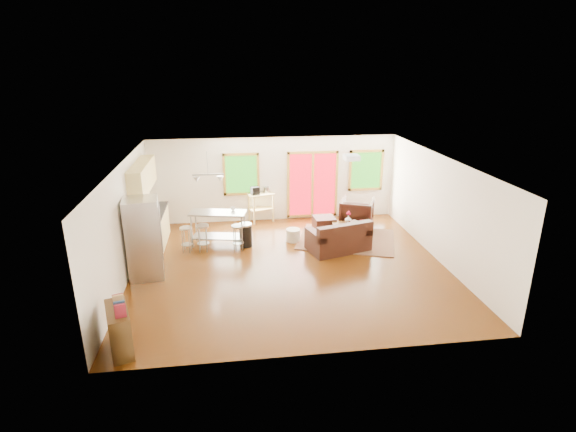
{
  "coord_description": "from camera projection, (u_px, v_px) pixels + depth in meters",
  "views": [
    {
      "loc": [
        -1.38,
        -9.85,
        4.74
      ],
      "look_at": [
        0.0,
        0.3,
        1.2
      ],
      "focal_mm": 28.0,
      "sensor_mm": 36.0,
      "label": 1
    }
  ],
  "objects": [
    {
      "name": "loveseat",
      "position": [
        339.0,
        239.0,
        11.77
      ],
      "size": [
        1.74,
        1.28,
        0.83
      ],
      "rotation": [
        0.0,
        0.0,
        0.28
      ],
      "color": "black",
      "rests_on": "floor"
    },
    {
      "name": "book",
      "position": [
        360.0,
        217.0,
        12.72
      ],
      "size": [
        0.23,
        0.06,
        0.3
      ],
      "primitive_type": "imported",
      "rotation": [
        0.0,
        0.0,
        -0.15
      ],
      "color": "maroon",
      "rests_on": "coffee_table"
    },
    {
      "name": "cup",
      "position": [
        233.0,
        208.0,
        12.05
      ],
      "size": [
        0.14,
        0.12,
        0.12
      ],
      "primitive_type": "imported",
      "rotation": [
        0.0,
        0.0,
        -0.2
      ],
      "color": "white",
      "rests_on": "island"
    },
    {
      "name": "kitchen_cart",
      "position": [
        260.0,
        197.0,
        13.77
      ],
      "size": [
        0.86,
        0.7,
        1.14
      ],
      "rotation": [
        0.0,
        0.0,
        0.34
      ],
      "color": "#DCC373",
      "rests_on": "floor"
    },
    {
      "name": "left_wall",
      "position": [
        124.0,
        223.0,
        10.05
      ],
      "size": [
        0.02,
        7.0,
        2.6
      ],
      "primitive_type": "cube",
      "color": "white",
      "rests_on": "ground"
    },
    {
      "name": "armchair",
      "position": [
        357.0,
        212.0,
        13.42
      ],
      "size": [
        1.21,
        1.18,
        0.96
      ],
      "primitive_type": "imported",
      "rotation": [
        0.0,
        0.0,
        2.73
      ],
      "color": "black",
      "rests_on": "floor"
    },
    {
      "name": "rug",
      "position": [
        346.0,
        239.0,
        12.59
      ],
      "size": [
        3.12,
        2.76,
        0.03
      ],
      "primitive_type": "cube",
      "rotation": [
        0.0,
        0.0,
        -0.34
      ],
      "color": "#51633D",
      "rests_on": "floor"
    },
    {
      "name": "bookshelf",
      "position": [
        119.0,
        329.0,
        7.66
      ],
      "size": [
        0.59,
        0.95,
        1.05
      ],
      "rotation": [
        0.0,
        0.0,
        0.29
      ],
      "color": "#3E280F",
      "rests_on": "floor"
    },
    {
      "name": "floor",
      "position": [
        290.0,
        267.0,
        10.95
      ],
      "size": [
        7.5,
        7.0,
        0.02
      ],
      "primitive_type": "cube",
      "color": "#3E1E06",
      "rests_on": "ground"
    },
    {
      "name": "front_wall",
      "position": [
        320.0,
        287.0,
        7.24
      ],
      "size": [
        7.5,
        0.02,
        2.6
      ],
      "primitive_type": "cube",
      "color": "white",
      "rests_on": "ground"
    },
    {
      "name": "bar_stool_c",
      "position": [
        238.0,
        232.0,
        11.72
      ],
      "size": [
        0.4,
        0.4,
        0.7
      ],
      "rotation": [
        0.0,
        0.0,
        0.23
      ],
      "color": "#B7BABC",
      "rests_on": "floor"
    },
    {
      "name": "window_left",
      "position": [
        241.0,
        174.0,
        13.57
      ],
      "size": [
        1.1,
        0.05,
        1.3
      ],
      "color": "#1C5411",
      "rests_on": "back_wall"
    },
    {
      "name": "cabinets",
      "position": [
        150.0,
        214.0,
        11.8
      ],
      "size": [
        0.64,
        2.24,
        2.3
      ],
      "color": "#DCC373",
      "rests_on": "floor"
    },
    {
      "name": "bar_stool_a",
      "position": [
        186.0,
        234.0,
        11.64
      ],
      "size": [
        0.38,
        0.38,
        0.68
      ],
      "rotation": [
        0.0,
        0.0,
        -0.19
      ],
      "color": "#B7BABC",
      "rests_on": "floor"
    },
    {
      "name": "bar_stool_b",
      "position": [
        202.0,
        232.0,
        11.66
      ],
      "size": [
        0.35,
        0.35,
        0.73
      ],
      "rotation": [
        0.0,
        0.0,
        -0.02
      ],
      "color": "#B7BABC",
      "rests_on": "floor"
    },
    {
      "name": "island",
      "position": [
        218.0,
        222.0,
        12.03
      ],
      "size": [
        1.57,
        0.87,
        0.94
      ],
      "rotation": [
        0.0,
        0.0,
        -0.19
      ],
      "color": "#B7BABC",
      "rests_on": "floor"
    },
    {
      "name": "window_right",
      "position": [
        366.0,
        170.0,
        14.07
      ],
      "size": [
        1.1,
        0.05,
        1.3
      ],
      "color": "#1C5411",
      "rests_on": "back_wall"
    },
    {
      "name": "pouf",
      "position": [
        293.0,
        235.0,
        12.45
      ],
      "size": [
        0.42,
        0.42,
        0.34
      ],
      "primitive_type": "cylinder",
      "rotation": [
        0.0,
        0.0,
        -0.06
      ],
      "color": "beige",
      "rests_on": "floor"
    },
    {
      "name": "back_wall",
      "position": [
        274.0,
        179.0,
        13.81
      ],
      "size": [
        7.5,
        0.02,
        2.6
      ],
      "primitive_type": "cube",
      "color": "white",
      "rests_on": "ground"
    },
    {
      "name": "pendant_light",
      "position": [
        208.0,
        178.0,
        11.49
      ],
      "size": [
        0.8,
        0.18,
        0.79
      ],
      "color": "gray",
      "rests_on": "ceiling"
    },
    {
      "name": "ottoman",
      "position": [
        324.0,
        224.0,
        13.25
      ],
      "size": [
        0.63,
        0.63,
        0.4
      ],
      "primitive_type": "cube",
      "rotation": [
        0.0,
        0.0,
        0.06
      ],
      "color": "black",
      "rests_on": "floor"
    },
    {
      "name": "french_doors",
      "position": [
        312.0,
        185.0,
        13.98
      ],
      "size": [
        1.6,
        0.05,
        2.1
      ],
      "color": "#AD0A16",
      "rests_on": "back_wall"
    },
    {
      "name": "ceiling_flush",
      "position": [
        352.0,
        157.0,
        10.89
      ],
      "size": [
        0.35,
        0.35,
        0.12
      ],
      "primitive_type": "cube",
      "color": "white",
      "rests_on": "ceiling"
    },
    {
      "name": "coffee_table",
      "position": [
        348.0,
        226.0,
        12.8
      ],
      "size": [
        0.92,
        0.6,
        0.35
      ],
      "rotation": [
        0.0,
        0.0,
        -0.08
      ],
      "color": "#3E280F",
      "rests_on": "floor"
    },
    {
      "name": "ceiling",
      "position": [
        290.0,
        161.0,
        10.1
      ],
      "size": [
        7.5,
        7.0,
        0.02
      ],
      "primitive_type": "cube",
      "color": "white",
      "rests_on": "ground"
    },
    {
      "name": "vase",
      "position": [
        348.0,
        218.0,
        12.75
      ],
      "size": [
        0.24,
        0.24,
        0.32
      ],
      "rotation": [
        0.0,
        0.0,
        -0.33
      ],
      "color": "silver",
      "rests_on": "coffee_table"
    },
    {
      "name": "trash_can",
      "position": [
        246.0,
        235.0,
        12.06
      ],
      "size": [
        0.43,
        0.43,
        0.64
      ],
      "rotation": [
        0.0,
        0.0,
        0.26
      ],
      "color": "black",
      "rests_on": "floor"
    },
    {
      "name": "refrigerator",
      "position": [
        144.0,
        238.0,
        10.16
      ],
      "size": [
        0.85,
        0.82,
        1.88
      ],
      "rotation": [
        0.0,
        0.0,
        0.13
      ],
      "color": "#B7BABC",
      "rests_on": "floor"
    },
    {
      "name": "right_wall",
      "position": [
        441.0,
        209.0,
        11.0
      ],
      "size": [
        0.02,
        7.0,
        2.6
      ],
      "primitive_type": "cube",
      "color": "white",
      "rests_on": "ground"
    }
  ]
}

